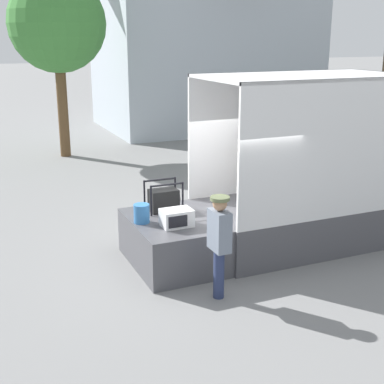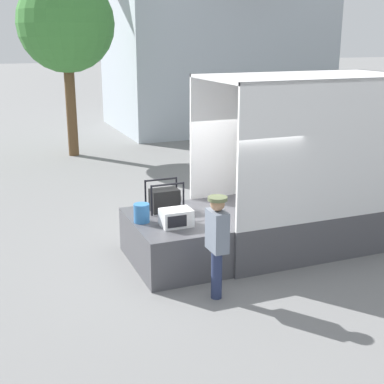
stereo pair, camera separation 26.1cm
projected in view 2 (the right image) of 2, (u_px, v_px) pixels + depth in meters
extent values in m
plane|color=gray|center=(210.00, 257.00, 10.45)|extent=(160.00, 160.00, 0.00)
cube|color=#4C4C51|center=(299.00, 223.00, 11.03)|extent=(4.01, 2.20, 0.88)
cube|color=white|center=(277.00, 132.00, 11.50)|extent=(4.01, 0.06, 2.56)
cube|color=white|center=(338.00, 151.00, 9.60)|extent=(4.01, 0.06, 2.56)
cube|color=white|center=(384.00, 134.00, 11.25)|extent=(0.06, 2.20, 2.56)
cube|color=white|center=(308.00, 76.00, 10.20)|extent=(4.01, 2.20, 0.06)
cylinder|color=orange|center=(277.00, 201.00, 10.32)|extent=(0.32, 0.32, 0.40)
cube|color=#B2A893|center=(352.00, 201.00, 10.53)|extent=(0.44, 0.32, 0.28)
cube|color=#2D7F33|center=(320.00, 202.00, 10.52)|extent=(0.44, 0.32, 0.25)
cube|color=#4C4C51|center=(173.00, 241.00, 10.05)|extent=(1.54, 2.09, 0.88)
cube|color=white|center=(176.00, 218.00, 9.54)|extent=(0.55, 0.40, 0.31)
cube|color=black|center=(177.00, 222.00, 9.34)|extent=(0.35, 0.01, 0.21)
cube|color=black|center=(164.00, 200.00, 10.36)|extent=(0.54, 0.35, 0.43)
cylinder|color=slate|center=(175.00, 198.00, 10.43)|extent=(0.20, 0.19, 0.19)
cylinder|color=black|center=(152.00, 201.00, 10.04)|extent=(0.04, 0.04, 0.60)
cylinder|color=black|center=(184.00, 197.00, 10.27)|extent=(0.04, 0.04, 0.60)
cylinder|color=black|center=(145.00, 195.00, 10.40)|extent=(0.04, 0.04, 0.60)
cylinder|color=black|center=(176.00, 192.00, 10.63)|extent=(0.04, 0.04, 0.60)
cylinder|color=black|center=(168.00, 185.00, 10.08)|extent=(0.64, 0.04, 0.04)
cylinder|color=black|center=(161.00, 179.00, 10.43)|extent=(0.64, 0.04, 0.04)
cylinder|color=#3370B2|center=(142.00, 213.00, 9.73)|extent=(0.29, 0.29, 0.35)
cylinder|color=navy|center=(217.00, 274.00, 8.70)|extent=(0.18, 0.18, 0.84)
cube|color=slate|center=(217.00, 231.00, 8.49)|extent=(0.24, 0.44, 0.67)
sphere|color=tan|center=(218.00, 204.00, 8.36)|extent=(0.23, 0.23, 0.23)
cylinder|color=#606B47|center=(218.00, 199.00, 8.34)|extent=(0.31, 0.31, 0.06)
cube|color=#A8B2BC|center=(215.00, 52.00, 24.82)|extent=(9.35, 6.32, 6.85)
cylinder|color=brown|center=(71.00, 113.00, 18.89)|extent=(0.36, 0.36, 3.07)
sphere|color=#3D7F38|center=(66.00, 23.00, 18.04)|extent=(3.28, 3.28, 3.28)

